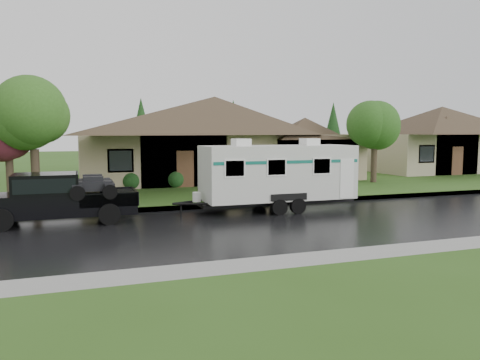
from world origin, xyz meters
The scene contains 12 objects.
ground centered at (0.00, 0.00, 0.00)m, with size 140.00×140.00×0.00m, color #32571B.
road centered at (0.00, -2.00, 0.01)m, with size 140.00×8.00×0.01m, color black.
curb centered at (0.00, 2.25, 0.07)m, with size 140.00×0.50×0.15m, color gray.
lawn centered at (0.00, 15.00, 0.07)m, with size 140.00×26.00×0.15m, color #32571B.
house_main centered at (2.29, 13.84, 3.59)m, with size 19.44×10.80×6.90m.
house_neighbor centered at (22.27, 14.34, 3.32)m, with size 15.12×9.72×6.45m.
tree_left_green centered at (-8.91, 5.93, 3.93)m, with size 3.29×3.29×5.45m.
tree_red centered at (-10.05, 6.54, 3.16)m, with size 2.62×2.62×4.34m.
tree_right_green centered at (10.65, 7.78, 3.76)m, with size 3.15×3.15×5.21m.
shrub_row centered at (2.00, 9.30, 0.65)m, with size 13.60×1.00×1.00m.
pickup_truck centered at (-7.90, 0.69, 0.98)m, with size 5.50×2.09×1.83m.
travel_trailer centered at (0.90, 0.69, 1.61)m, with size 6.78×2.38×3.04m.
Camera 1 is at (-7.07, -17.32, 3.30)m, focal length 35.00 mm.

